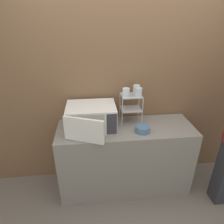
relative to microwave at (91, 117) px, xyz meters
name	(u,v)px	position (x,y,z in m)	size (l,w,h in m)	color
ground_plane	(127,201)	(0.41, -0.31, -1.05)	(12.00, 12.00, 0.00)	#6B6056
wall_back	(123,87)	(0.41, 0.29, 0.25)	(8.00, 0.06, 2.60)	brown
counter	(125,158)	(0.41, -0.03, -0.60)	(1.62, 0.56, 0.91)	gray
microwave	(91,117)	(0.00, 0.00, 0.00)	(0.57, 0.58, 0.28)	silver
dish_rack	(131,103)	(0.48, 0.10, 0.12)	(0.25, 0.20, 0.36)	#B2B2B7
glass_front_left	(126,93)	(0.40, 0.05, 0.27)	(0.08, 0.08, 0.10)	silver
glass_back_right	(136,89)	(0.55, 0.14, 0.27)	(0.08, 0.08, 0.10)	silver
glass_front_right	(139,92)	(0.55, 0.05, 0.27)	(0.08, 0.08, 0.10)	silver
bowl	(143,129)	(0.58, -0.15, -0.11)	(0.16, 0.16, 0.07)	slate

